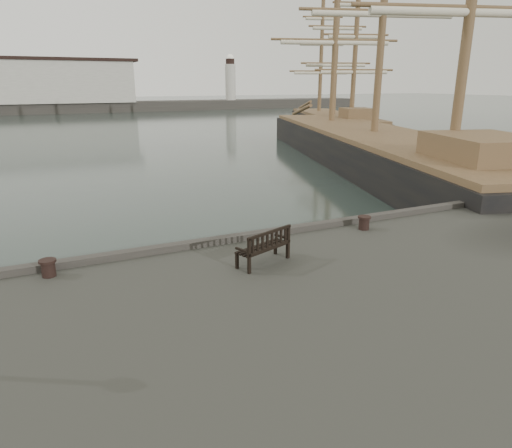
{
  "coord_description": "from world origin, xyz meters",
  "views": [
    {
      "loc": [
        -4.03,
        -11.67,
        5.93
      ],
      "look_at": [
        1.21,
        -0.5,
        2.1
      ],
      "focal_mm": 32.0,
      "sensor_mm": 36.0,
      "label": 1
    }
  ],
  "objects_px": {
    "tall_ship_main": "(372,156)",
    "tall_ship_far": "(333,128)",
    "bench": "(264,253)",
    "bollard_right": "(364,223)",
    "bollard_left": "(48,268)"
  },
  "relations": [
    {
      "from": "bollard_left",
      "to": "tall_ship_main",
      "type": "relative_size",
      "value": 0.01
    },
    {
      "from": "bollard_left",
      "to": "tall_ship_main",
      "type": "bearing_deg",
      "value": 35.43
    },
    {
      "from": "bollard_right",
      "to": "tall_ship_main",
      "type": "distance_m",
      "value": 21.19
    },
    {
      "from": "bollard_left",
      "to": "bollard_right",
      "type": "height_order",
      "value": "bollard_right"
    },
    {
      "from": "bollard_right",
      "to": "bollard_left",
      "type": "bearing_deg",
      "value": 178.46
    },
    {
      "from": "bench",
      "to": "tall_ship_main",
      "type": "distance_m",
      "value": 24.81
    },
    {
      "from": "bench",
      "to": "bollard_right",
      "type": "distance_m",
      "value": 4.23
    },
    {
      "from": "bench",
      "to": "tall_ship_far",
      "type": "xyz_separation_m",
      "value": [
        27.4,
        37.08,
        -1.14
      ]
    },
    {
      "from": "tall_ship_main",
      "to": "tall_ship_far",
      "type": "xyz_separation_m",
      "value": [
        9.81,
        19.62,
        -0.01
      ]
    },
    {
      "from": "bollard_right",
      "to": "tall_ship_main",
      "type": "relative_size",
      "value": 0.01
    },
    {
      "from": "bollard_right",
      "to": "tall_ship_far",
      "type": "bearing_deg",
      "value": 56.96
    },
    {
      "from": "bench",
      "to": "bollard_right",
      "type": "height_order",
      "value": "bench"
    },
    {
      "from": "bollard_right",
      "to": "bench",
      "type": "bearing_deg",
      "value": -163.61
    },
    {
      "from": "bench",
      "to": "bollard_left",
      "type": "relative_size",
      "value": 3.87
    },
    {
      "from": "bollard_left",
      "to": "tall_ship_main",
      "type": "height_order",
      "value": "tall_ship_main"
    }
  ]
}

